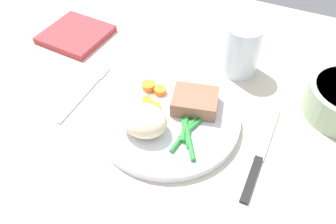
{
  "coord_description": "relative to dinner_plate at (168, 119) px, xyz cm",
  "views": [
    {
      "loc": [
        16.82,
        -40.47,
        49.08
      ],
      "look_at": [
        -0.51,
        -2.63,
        4.6
      ],
      "focal_mm": 37.81,
      "sensor_mm": 36.0,
      "label": 1
    }
  ],
  "objects": [
    {
      "name": "carrot_slices",
      "position": [
        -4.29,
        2.32,
        1.38
      ],
      "size": [
        5.93,
        7.15,
        1.26
      ],
      "color": "orange",
      "rests_on": "dinner_plate"
    },
    {
      "name": "meat_portion",
      "position": [
        3.4,
        3.97,
        2.22
      ],
      "size": [
        9.11,
        8.0,
        2.83
      ],
      "primitive_type": "cube",
      "rotation": [
        0.0,
        0.0,
        0.24
      ],
      "color": "#936047",
      "rests_on": "dinner_plate"
    },
    {
      "name": "dinner_plate",
      "position": [
        0.0,
        0.0,
        0.0
      ],
      "size": [
        25.21,
        25.21,
        1.6
      ],
      "primitive_type": "cylinder",
      "color": "white",
      "rests_on": "dining_table"
    },
    {
      "name": "napkin",
      "position": [
        -29.74,
        14.81,
        -0.09
      ],
      "size": [
        14.35,
        14.02,
        1.43
      ],
      "primitive_type": "cube",
      "rotation": [
        0.0,
        0.0,
        -0.07
      ],
      "color": "#B2383D",
      "rests_on": "dining_table"
    },
    {
      "name": "dining_table",
      "position": [
        0.51,
        2.63,
        -1.8
      ],
      "size": [
        120.0,
        90.0,
        2.0
      ],
      "color": "beige",
      "rests_on": "ground"
    },
    {
      "name": "green_beans",
      "position": [
        4.52,
        -2.19,
        1.2
      ],
      "size": [
        5.9,
        11.05,
        0.89
      ],
      "color": "#2D8C38",
      "rests_on": "dinner_plate"
    },
    {
      "name": "water_glass",
      "position": [
        7.03,
        18.96,
        3.62
      ],
      "size": [
        7.14,
        7.14,
        10.39
      ],
      "color": "silver",
      "rests_on": "dining_table"
    },
    {
      "name": "mashed_potatoes",
      "position": [
        -2.27,
        -4.54,
        3.15
      ],
      "size": [
        7.92,
        6.59,
        4.69
      ],
      "primitive_type": "ellipsoid",
      "color": "beige",
      "rests_on": "dinner_plate"
    },
    {
      "name": "fork",
      "position": [
        -17.51,
        -0.26,
        -0.6
      ],
      "size": [
        1.44,
        16.6,
        0.4
      ],
      "rotation": [
        0.0,
        0.0,
        -0.02
      ],
      "color": "silver",
      "rests_on": "dining_table"
    },
    {
      "name": "knife",
      "position": [
        16.69,
        -0.29,
        -0.6
      ],
      "size": [
        1.7,
        20.5,
        0.64
      ],
      "rotation": [
        0.0,
        0.0,
        -0.06
      ],
      "color": "black",
      "rests_on": "dining_table"
    }
  ]
}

